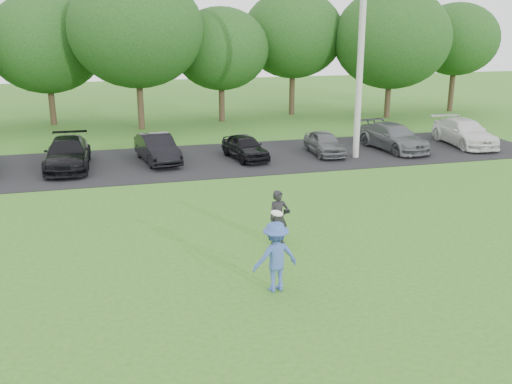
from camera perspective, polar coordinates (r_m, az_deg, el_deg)
The scene contains 7 objects.
ground at distance 13.55m, azimuth 3.86°, elevation -9.43°, with size 100.00×100.00×0.00m, color #31671D.
parking_lot at distance 25.52m, azimuth -5.50°, elevation 3.18°, with size 32.00×6.50×0.03m, color black.
utility_pole at distance 25.66m, azimuth 10.51°, elevation 14.88°, with size 0.28×0.28×10.50m, color #AFAFAA.
frisbee_player at distance 13.04m, azimuth 1.97°, elevation -6.46°, with size 1.15×0.76×1.95m.
camera_bystander at distance 15.73m, azimuth 2.26°, elevation -2.56°, with size 0.60×0.46×1.54m.
parked_cars at distance 25.17m, azimuth -6.35°, elevation 4.42°, with size 28.16×4.83×1.26m.
tree_row at distance 34.70m, azimuth -5.97°, elevation 14.92°, with size 42.39×9.85×8.64m.
Camera 1 is at (-3.98, -11.49, 5.97)m, focal length 40.00 mm.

